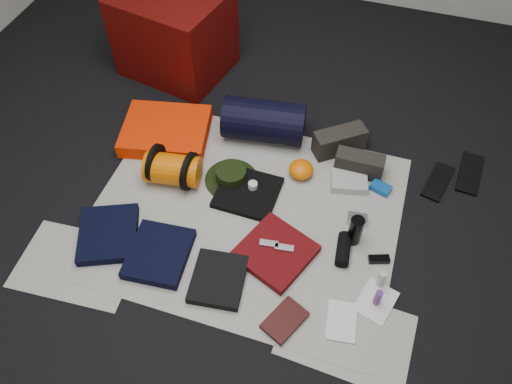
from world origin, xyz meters
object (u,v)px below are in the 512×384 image
(stuff_sack, at_px, (173,169))
(paperback_book, at_px, (285,320))
(compact_camera, at_px, (357,219))
(red_cabinet, at_px, (175,33))
(navy_duffel, at_px, (264,121))
(water_bottle, at_px, (355,230))
(sleeping_pad, at_px, (166,131))

(stuff_sack, distance_m, paperback_book, 1.03)
(compact_camera, height_order, paperback_book, compact_camera)
(red_cabinet, xyz_separation_m, paperback_book, (1.19, -1.57, -0.25))
(stuff_sack, height_order, navy_duffel, navy_duffel)
(red_cabinet, height_order, water_bottle, red_cabinet)
(navy_duffel, bearing_deg, red_cabinet, 140.69)
(water_bottle, xyz_separation_m, compact_camera, (-0.00, 0.12, -0.07))
(sleeping_pad, distance_m, compact_camera, 1.24)
(water_bottle, bearing_deg, sleeping_pad, 162.18)
(sleeping_pad, xyz_separation_m, paperback_book, (1.00, -0.92, -0.03))
(stuff_sack, relative_size, navy_duffel, 0.63)
(red_cabinet, bearing_deg, sleeping_pad, -61.95)
(sleeping_pad, bearing_deg, stuff_sack, -58.71)
(red_cabinet, bearing_deg, navy_duffel, -20.33)
(water_bottle, relative_size, compact_camera, 1.75)
(sleeping_pad, relative_size, water_bottle, 2.81)
(sleeping_pad, height_order, stuff_sack, stuff_sack)
(red_cabinet, xyz_separation_m, sleeping_pad, (0.19, -0.64, -0.22))
(red_cabinet, xyz_separation_m, stuff_sack, (0.37, -0.94, -0.18))
(water_bottle, height_order, paperback_book, water_bottle)
(red_cabinet, distance_m, sleeping_pad, 0.71)
(navy_duffel, xyz_separation_m, compact_camera, (0.65, -0.45, -0.10))
(compact_camera, bearing_deg, water_bottle, -93.67)
(sleeping_pad, distance_m, stuff_sack, 0.35)
(water_bottle, height_order, compact_camera, water_bottle)
(sleeping_pad, height_order, water_bottle, water_bottle)
(stuff_sack, bearing_deg, paperback_book, -37.36)
(red_cabinet, height_order, stuff_sack, red_cabinet)
(water_bottle, bearing_deg, compact_camera, 91.90)
(paperback_book, bearing_deg, navy_duffel, 136.82)
(red_cabinet, relative_size, stuff_sack, 2.17)
(stuff_sack, relative_size, compact_camera, 2.94)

